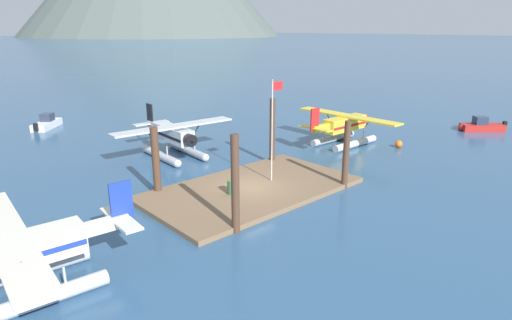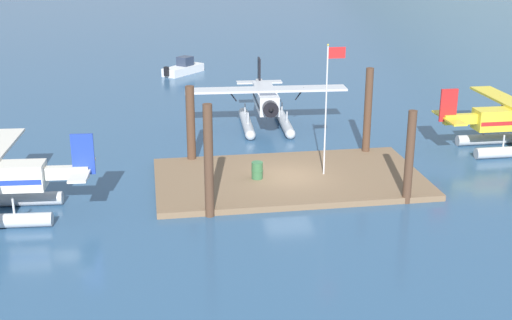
% 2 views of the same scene
% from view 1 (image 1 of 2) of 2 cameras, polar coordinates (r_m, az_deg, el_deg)
% --- Properties ---
extents(ground_plane, '(1200.00, 1200.00, 0.00)m').
position_cam_1_polar(ground_plane, '(28.08, -0.62, -4.16)').
color(ground_plane, '#2D5175').
extents(dock_platform, '(13.79, 7.74, 0.30)m').
position_cam_1_polar(dock_platform, '(28.03, -0.62, -3.88)').
color(dock_platform, brown).
rests_on(dock_platform, ground).
extents(piling_near_left, '(0.42, 0.42, 5.27)m').
position_cam_1_polar(piling_near_left, '(21.70, -2.78, -3.31)').
color(piling_near_left, '#4C3323').
rests_on(piling_near_left, ground).
extents(piling_near_right, '(0.41, 0.41, 4.56)m').
position_cam_1_polar(piling_near_right, '(28.51, 11.87, 0.63)').
color(piling_near_right, '#4C3323').
rests_on(piling_near_right, ground).
extents(piling_far_left, '(0.48, 0.48, 4.42)m').
position_cam_1_polar(piling_far_left, '(27.54, -13.17, -0.19)').
color(piling_far_left, '#4C3323').
rests_on(piling_far_left, ground).
extents(piling_far_right, '(0.43, 0.43, 5.13)m').
position_cam_1_polar(piling_far_right, '(33.10, 2.19, 3.81)').
color(piling_far_right, '#4C3323').
rests_on(piling_far_right, ground).
extents(flagpole, '(0.95, 0.10, 6.80)m').
position_cam_1_polar(flagpole, '(28.10, 2.33, 5.37)').
color(flagpole, silver).
rests_on(flagpole, dock_platform).
extents(fuel_drum, '(0.62, 0.62, 0.88)m').
position_cam_1_polar(fuel_drum, '(26.73, -3.21, -3.62)').
color(fuel_drum, '#33663D').
rests_on(fuel_drum, dock_platform).
extents(mooring_buoy, '(0.65, 0.65, 0.65)m').
position_cam_1_polar(mooring_buoy, '(40.16, 18.44, 2.03)').
color(mooring_buoy, orange).
rests_on(mooring_buoy, ground).
extents(seaplane_silver_bow_centre, '(10.46, 7.98, 3.84)m').
position_cam_1_polar(seaplane_silver_bow_centre, '(35.72, -10.90, 2.88)').
color(seaplane_silver_bow_centre, '#B7BABF').
rests_on(seaplane_silver_bow_centre, ground).
extents(seaplane_cream_port_aft, '(7.97, 10.47, 3.84)m').
position_cam_1_polar(seaplane_cream_port_aft, '(19.51, -28.84, -11.47)').
color(seaplane_cream_port_aft, '#B7BABF').
rests_on(seaplane_cream_port_aft, ground).
extents(seaplane_yellow_stbd_fwd, '(7.98, 10.41, 3.84)m').
position_cam_1_polar(seaplane_yellow_stbd_fwd, '(39.70, 11.72, 4.26)').
color(seaplane_yellow_stbd_fwd, '#B7BABF').
rests_on(seaplane_yellow_stbd_fwd, ground).
extents(boat_red_open_se, '(4.12, 3.93, 1.50)m').
position_cam_1_polar(boat_red_open_se, '(50.07, 27.73, 4.01)').
color(boat_red_open_se, '#B2231E').
rests_on(boat_red_open_se, ground).
extents(boat_white_open_north, '(3.95, 4.10, 1.50)m').
position_cam_1_polar(boat_white_open_north, '(50.86, -26.01, 4.43)').
color(boat_white_open_north, silver).
rests_on(boat_white_open_north, ground).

